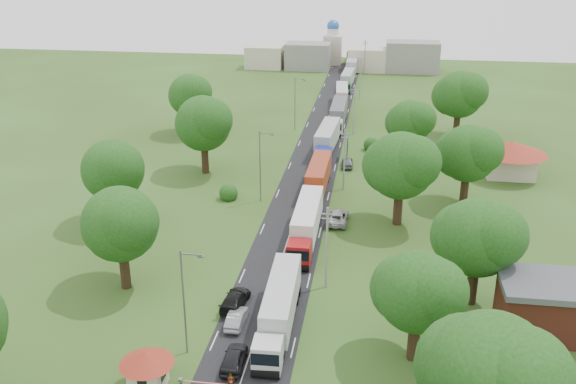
% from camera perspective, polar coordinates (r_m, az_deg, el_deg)
% --- Properties ---
extents(ground, '(260.00, 260.00, 0.00)m').
position_cam_1_polar(ground, '(74.16, -0.39, -5.44)').
color(ground, '#2F4216').
rests_on(ground, ground).
extents(road, '(8.00, 200.00, 0.04)m').
position_cam_1_polar(road, '(92.23, 1.48, 0.20)').
color(road, black).
rests_on(road, ground).
extents(guard_booth, '(4.40, 4.40, 3.45)m').
position_cam_1_polar(guard_booth, '(54.04, -12.43, -14.81)').
color(guard_booth, beige).
rests_on(guard_booth, ground).
extents(info_sign, '(0.12, 3.10, 4.10)m').
position_cam_1_polar(info_sign, '(104.95, 5.32, 4.55)').
color(info_sign, slate).
rests_on(info_sign, ground).
extents(pole_1, '(1.60, 0.24, 9.00)m').
position_cam_1_polar(pole_1, '(65.27, 3.46, -4.87)').
color(pole_1, gray).
rests_on(pole_1, ground).
extents(pole_2, '(1.60, 0.24, 9.00)m').
position_cam_1_polar(pole_2, '(91.12, 5.03, 2.98)').
color(pole_2, gray).
rests_on(pole_2, ground).
extents(pole_3, '(1.60, 0.24, 9.00)m').
position_cam_1_polar(pole_3, '(117.95, 5.90, 7.32)').
color(pole_3, gray).
rests_on(pole_3, ground).
extents(pole_4, '(1.60, 0.24, 9.00)m').
position_cam_1_polar(pole_4, '(145.23, 6.45, 10.03)').
color(pole_4, gray).
rests_on(pole_4, ground).
extents(pole_5, '(1.60, 0.24, 9.00)m').
position_cam_1_polar(pole_5, '(172.73, 6.83, 11.89)').
color(pole_5, gray).
rests_on(pole_5, ground).
extents(lamp_0, '(2.03, 0.22, 10.00)m').
position_cam_1_polar(lamp_0, '(55.52, -9.12, -9.26)').
color(lamp_0, slate).
rests_on(lamp_0, ground).
extents(lamp_1, '(2.03, 0.22, 10.00)m').
position_cam_1_polar(lamp_1, '(86.43, -2.41, 2.60)').
color(lamp_1, slate).
rests_on(lamp_1, ground).
extents(lamp_2, '(2.03, 0.22, 10.00)m').
position_cam_1_polar(lamp_2, '(119.62, 0.69, 8.06)').
color(lamp_2, slate).
rests_on(lamp_2, ground).
extents(tree_1, '(9.60, 9.60, 12.05)m').
position_cam_1_polar(tree_1, '(44.64, 17.53, -15.13)').
color(tree_1, '#382616').
rests_on(tree_1, ground).
extents(tree_2, '(8.00, 8.00, 10.10)m').
position_cam_1_polar(tree_2, '(54.79, 11.45, -8.62)').
color(tree_2, '#382616').
rests_on(tree_2, ground).
extents(tree_3, '(8.80, 8.80, 11.07)m').
position_cam_1_polar(tree_3, '(64.03, 16.50, -3.83)').
color(tree_3, '#382616').
rests_on(tree_3, ground).
extents(tree_4, '(9.60, 9.60, 12.05)m').
position_cam_1_polar(tree_4, '(79.79, 9.98, 2.37)').
color(tree_4, '#382616').
rests_on(tree_4, ground).
extents(tree_5, '(8.80, 8.80, 11.07)m').
position_cam_1_polar(tree_5, '(88.32, 15.71, 3.35)').
color(tree_5, '#382616').
rests_on(tree_5, ground).
extents(tree_6, '(8.00, 8.00, 10.10)m').
position_cam_1_polar(tree_6, '(104.10, 10.81, 6.18)').
color(tree_6, '#382616').
rests_on(tree_6, ground).
extents(tree_7, '(9.60, 9.60, 12.05)m').
position_cam_1_polar(tree_7, '(119.08, 15.00, 8.40)').
color(tree_7, '#382616').
rests_on(tree_7, ground).
extents(tree_10, '(8.80, 8.80, 11.07)m').
position_cam_1_polar(tree_10, '(66.35, -14.67, -2.70)').
color(tree_10, '#382616').
rests_on(tree_10, ground).
extents(tree_11, '(8.80, 8.80, 11.07)m').
position_cam_1_polar(tree_11, '(81.77, -15.28, 1.93)').
color(tree_11, '#382616').
rests_on(tree_11, ground).
extents(tree_12, '(9.60, 9.60, 12.05)m').
position_cam_1_polar(tree_12, '(97.58, -7.53, 6.10)').
color(tree_12, '#382616').
rests_on(tree_12, ground).
extents(tree_13, '(8.80, 8.80, 11.07)m').
position_cam_1_polar(tree_13, '(118.52, -8.70, 8.52)').
color(tree_13, '#382616').
rests_on(tree_13, ground).
extents(house_brick, '(8.60, 6.60, 5.20)m').
position_cam_1_polar(house_brick, '(63.73, 21.93, -9.37)').
color(house_brick, maroon).
rests_on(house_brick, ground).
extents(house_cream, '(10.08, 10.08, 5.80)m').
position_cam_1_polar(house_cream, '(101.86, 19.24, 3.24)').
color(house_cream, beige).
rests_on(house_cream, ground).
extents(distant_town, '(52.00, 8.00, 8.00)m').
position_cam_1_polar(distant_town, '(178.05, 5.29, 11.85)').
color(distant_town, gray).
rests_on(distant_town, ground).
extents(church, '(5.00, 5.00, 12.30)m').
position_cam_1_polar(church, '(185.92, 3.99, 12.91)').
color(church, beige).
rests_on(church, ground).
extents(truck_0, '(2.92, 14.94, 4.14)m').
position_cam_1_polar(truck_0, '(59.88, -0.76, -10.22)').
color(truck_0, silver).
rests_on(truck_0, ground).
extents(truck_1, '(2.72, 15.47, 4.29)m').
position_cam_1_polar(truck_1, '(76.10, 1.64, -2.80)').
color(truck_1, '#9E1212').
rests_on(truck_1, ground).
extents(truck_2, '(2.68, 14.91, 4.13)m').
position_cam_1_polar(truck_2, '(90.46, 2.67, 1.22)').
color(truck_2, '#C37916').
rests_on(truck_2, ground).
extents(truck_3, '(3.40, 15.81, 4.37)m').
position_cam_1_polar(truck_3, '(107.37, 3.47, 4.62)').
color(truck_3, navy).
rests_on(truck_3, ground).
extents(truck_4, '(2.68, 15.41, 4.27)m').
position_cam_1_polar(truck_4, '(123.53, 4.48, 6.87)').
color(truck_4, silver).
rests_on(truck_4, ground).
extents(truck_5, '(3.25, 14.38, 3.97)m').
position_cam_1_polar(truck_5, '(139.05, 4.78, 8.48)').
color(truck_5, '#AC301A').
rests_on(truck_5, ground).
extents(truck_6, '(2.80, 13.72, 3.79)m').
position_cam_1_polar(truck_6, '(156.11, 5.29, 9.90)').
color(truck_6, '#225B37').
rests_on(truck_6, ground).
extents(truck_7, '(2.65, 14.89, 4.13)m').
position_cam_1_polar(truck_7, '(172.11, 5.68, 11.05)').
color(truck_7, '#AEAEAE').
rests_on(truck_7, ground).
extents(truck_8, '(3.00, 13.72, 3.79)m').
position_cam_1_polar(truck_8, '(188.78, 5.77, 11.94)').
color(truck_8, brown).
rests_on(truck_8, ground).
extents(car_lane_front, '(1.86, 4.53, 1.54)m').
position_cam_1_polar(car_lane_front, '(56.10, -4.83, -14.53)').
color(car_lane_front, black).
rests_on(car_lane_front, ground).
extents(car_lane_mid, '(1.54, 4.19, 1.37)m').
position_cam_1_polar(car_lane_mid, '(61.31, -4.59, -11.13)').
color(car_lane_mid, gray).
rests_on(car_lane_mid, ground).
extents(car_lane_rear, '(2.49, 5.33, 1.51)m').
position_cam_1_polar(car_lane_rear, '(64.02, -4.73, -9.51)').
color(car_lane_rear, black).
rests_on(car_lane_rear, ground).
extents(car_verge_near, '(2.69, 5.58, 1.53)m').
position_cam_1_polar(car_verge_near, '(81.69, 4.42, -2.23)').
color(car_verge_near, '#AEAEAE').
rests_on(car_verge_near, ground).
extents(car_verge_far, '(1.96, 4.44, 1.49)m').
position_cam_1_polar(car_verge_far, '(101.68, 5.31, 2.64)').
color(car_verge_far, slate).
rests_on(car_verge_far, ground).
extents(pedestrian_near, '(0.70, 0.59, 1.63)m').
position_cam_1_polar(pedestrian_near, '(53.50, -5.10, -16.55)').
color(pedestrian_near, gray).
rests_on(pedestrian_near, ground).
extents(pedestrian_booth, '(0.94, 0.96, 1.57)m').
position_cam_1_polar(pedestrian_booth, '(56.61, -10.69, -14.49)').
color(pedestrian_booth, gray).
rests_on(pedestrian_booth, ground).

